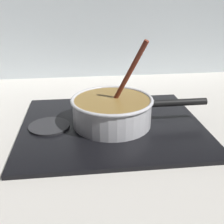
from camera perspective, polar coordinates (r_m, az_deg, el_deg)
ground at (r=0.71m, az=-6.98°, el=-12.18°), size 2.40×1.60×0.04m
backsplash_wall at (r=1.38m, az=-7.84°, el=18.33°), size 2.40×0.02×0.55m
hob_plate at (r=0.88m, az=-0.00°, el=-2.78°), size 0.56×0.48×0.01m
burner_ring at (r=0.87m, az=-0.00°, el=-2.19°), size 0.19×0.19×0.01m
spare_burner at (r=0.87m, az=-12.75°, el=-2.84°), size 0.12×0.12×0.01m
cooking_pan at (r=0.85m, az=0.15°, el=0.35°), size 0.43×0.25×0.26m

